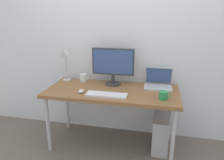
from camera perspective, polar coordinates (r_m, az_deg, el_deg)
The scene contains 11 objects.
ground_plane at distance 2.79m, azimuth 0.00°, elevation -16.75°, with size 6.00×6.00×0.00m, color #665B51.
back_wall at distance 2.70m, azimuth 1.81°, elevation 11.77°, with size 4.40×0.04×2.60m, color silver.
desk at distance 2.48m, azimuth 0.00°, elevation -4.01°, with size 1.51×0.67×0.72m.
monitor at distance 2.58m, azimuth 0.27°, elevation 4.24°, with size 0.51×0.20×0.45m.
laptop at distance 2.59m, azimuth 12.25°, elevation -0.62°, with size 0.32×0.27×0.23m.
desk_lamp at distance 2.76m, azimuth -12.59°, elevation 6.00°, with size 0.11×0.16×0.45m.
keyboard at distance 2.28m, azimuth -1.47°, elevation -4.00°, with size 0.44×0.14×0.02m, color silver.
mouse at distance 2.40m, azimuth -8.24°, elevation -2.95°, with size 0.06×0.09×0.03m, color silver.
coffee_mug at distance 2.24m, azimuth 13.56°, elevation -4.03°, with size 0.12×0.09×0.09m.
glass_cup at distance 2.77m, azimuth -7.67°, elevation 0.60°, with size 0.12×0.09×0.10m.
computer_tower at distance 2.66m, azimuth 12.73°, elevation -13.70°, with size 0.18×0.36×0.42m, color #B2B2B7.
Camera 1 is at (0.49, -2.25, 1.57)m, focal length 34.19 mm.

